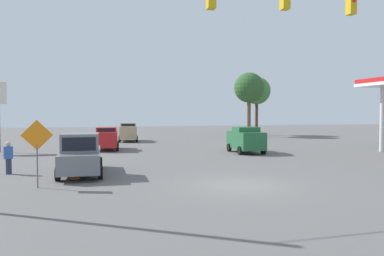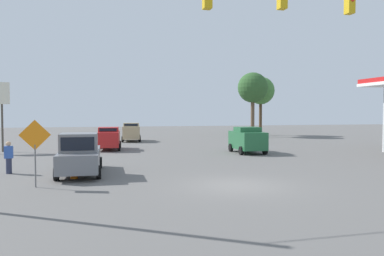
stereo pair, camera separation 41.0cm
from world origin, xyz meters
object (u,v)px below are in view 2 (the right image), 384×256
sedan_tan_withflow_deep (131,132)px  work_zone_sign (35,140)px  sedan_green_oncoming_far (247,139)px  tree_horizon_right (261,91)px  sedan_red_withflow_far (109,138)px  traffic_cone_nearest (74,171)px  traffic_cone_second (75,164)px  traffic_cone_third (77,159)px  pedestrian (9,157)px  tree_horizon_left (253,88)px  pickup_truck_grey_parked_shoulder (80,155)px  overhead_signal_span (244,48)px

sedan_tan_withflow_deep → work_zone_sign: size_ratio=1.51×
sedan_green_oncoming_far → tree_horizon_right: bearing=-117.2°
sedan_red_withflow_far → sedan_tan_withflow_deep: (-2.70, -9.00, 0.05)m
sedan_green_oncoming_far → traffic_cone_nearest: 15.09m
sedan_green_oncoming_far → tree_horizon_right: tree_horizon_right is taller
traffic_cone_second → tree_horizon_right: (-23.35, -26.93, 5.79)m
sedan_tan_withflow_deep → traffic_cone_third: 18.43m
sedan_tan_withflow_deep → pedestrian: 21.95m
traffic_cone_nearest → sedan_red_withflow_far: bearing=-98.6°
sedan_tan_withflow_deep → traffic_cone_second: bearing=76.4°
tree_horizon_left → tree_horizon_right: size_ratio=1.03×
tree_horizon_left → work_zone_sign: bearing=52.1°
traffic_cone_second → sedan_tan_withflow_deep: bearing=-103.6°
pickup_truck_grey_parked_shoulder → traffic_cone_third: pickup_truck_grey_parked_shoulder is taller
work_zone_sign → sedan_tan_withflow_deep: bearing=-104.2°
overhead_signal_span → traffic_cone_second: (6.90, -7.10, -5.37)m
pickup_truck_grey_parked_shoulder → traffic_cone_second: (0.31, -1.43, -0.61)m
pickup_truck_grey_parked_shoulder → tree_horizon_right: bearing=-129.1°
traffic_cone_second → work_zone_sign: bearing=73.0°
sedan_red_withflow_far → traffic_cone_nearest: (2.06, 13.72, -0.63)m
sedan_green_oncoming_far → tree_horizon_right: size_ratio=0.48×
overhead_signal_span → sedan_tan_withflow_deep: (2.05, -27.18, -4.69)m
sedan_tan_withflow_deep → tree_horizon_left: 17.54m
traffic_cone_second → traffic_cone_third: bearing=-90.3°
pedestrian → tree_horizon_right: bearing=-134.3°
pickup_truck_grey_parked_shoulder → tree_horizon_right: tree_horizon_right is taller
traffic_cone_second → tree_horizon_right: 36.11m
sedan_red_withflow_far → traffic_cone_second: sedan_red_withflow_far is taller
overhead_signal_span → sedan_green_oncoming_far: overhead_signal_span is taller
tree_horizon_right → sedan_tan_withflow_deep: bearing=20.3°
sedan_red_withflow_far → sedan_green_oncoming_far: bearing=153.3°
traffic_cone_nearest → pedestrian: (3.33, -2.32, 0.47)m
overhead_signal_span → work_zone_sign: overhead_signal_span is taller
overhead_signal_span → traffic_cone_third: size_ratio=30.02×
sedan_tan_withflow_deep → traffic_cone_nearest: 23.22m
sedan_tan_withflow_deep → sedan_red_withflow_far: bearing=73.3°
work_zone_sign → sedan_green_oncoming_far: bearing=-143.4°
traffic_cone_second → work_zone_sign: 4.93m
pickup_truck_grey_parked_shoulder → sedan_tan_withflow_deep: bearing=-101.9°
traffic_cone_nearest → traffic_cone_second: (0.08, -2.64, 0.00)m
pickup_truck_grey_parked_shoulder → traffic_cone_second: size_ratio=7.43×
sedan_tan_withflow_deep → traffic_cone_third: sedan_tan_withflow_deep is taller
pickup_truck_grey_parked_shoulder → traffic_cone_third: size_ratio=7.43×
tree_horizon_left → pedestrian: bearing=45.4°
work_zone_sign → tree_horizon_right: bearing=-128.2°
tree_horizon_left → tree_horizon_right: 3.51m
sedan_green_oncoming_far → tree_horizon_right: (-10.82, -21.06, 5.10)m
pickup_truck_grey_parked_shoulder → work_zone_sign: work_zone_sign is taller
overhead_signal_span → sedan_green_oncoming_far: (-5.63, -12.97, -4.69)m
overhead_signal_span → pedestrian: bearing=-33.8°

